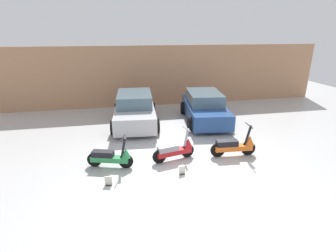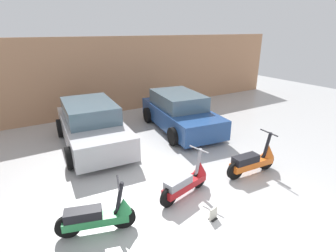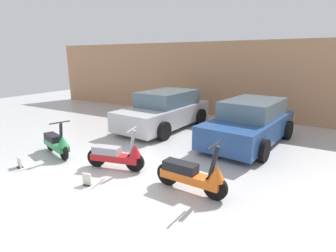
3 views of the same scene
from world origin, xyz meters
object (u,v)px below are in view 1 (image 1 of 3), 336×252
object	(u,v)px
car_rear_left	(135,109)
placard_near_right_scooter	(182,170)
placard_near_left_scooter	(108,181)
scooter_front_right	(176,149)
scooter_front_center	(235,145)
car_rear_center	(205,107)
scooter_front_left	(112,157)

from	to	relation	value
car_rear_left	placard_near_right_scooter	bearing A→B (deg)	15.95
car_rear_left	placard_near_left_scooter	distance (m)	5.08
placard_near_left_scooter	car_rear_left	bearing A→B (deg)	77.05
scooter_front_right	placard_near_right_scooter	xyz separation A→B (m)	(-0.02, -0.94, -0.24)
scooter_front_center	car_rear_left	bearing A→B (deg)	130.62
car_rear_center	placard_near_left_scooter	xyz separation A→B (m)	(-4.29, -4.67, -0.52)
car_rear_left	scooter_front_right	bearing A→B (deg)	18.94
car_rear_center	scooter_front_right	bearing A→B (deg)	-24.07
scooter_front_right	scooter_front_center	distance (m)	2.00
car_rear_left	car_rear_center	distance (m)	3.17
placard_near_left_scooter	placard_near_right_scooter	bearing A→B (deg)	4.65
scooter_front_left	placard_near_right_scooter	size ratio (longest dim) A/B	5.32
car_rear_center	car_rear_left	bearing A→B (deg)	-87.16
car_rear_left	placard_near_left_scooter	size ratio (longest dim) A/B	15.86
scooter_front_right	placard_near_left_scooter	distance (m)	2.39
scooter_front_right	car_rear_center	size ratio (longest dim) A/B	0.35
scooter_front_right	scooter_front_center	xyz separation A→B (m)	(2.00, -0.12, 0.02)
scooter_front_left	car_rear_left	size ratio (longest dim) A/B	0.34
scooter_front_left	scooter_front_right	distance (m)	2.00
scooter_front_center	car_rear_center	xyz separation A→B (m)	(0.19, 3.68, 0.25)
scooter_front_left	placard_near_left_scooter	bearing A→B (deg)	-79.09
placard_near_left_scooter	car_rear_center	bearing A→B (deg)	47.41
scooter_front_right	car_rear_left	xyz separation A→B (m)	(-0.97, 3.82, 0.29)
placard_near_left_scooter	scooter_front_right	bearing A→B (deg)	27.70
placard_near_left_scooter	placard_near_right_scooter	size ratio (longest dim) A/B	1.00
scooter_front_left	placard_near_left_scooter	xyz separation A→B (m)	(-0.11, -0.99, -0.24)
scooter_front_center	car_rear_left	distance (m)	4.94
scooter_front_left	placard_near_right_scooter	world-z (taller)	scooter_front_left
scooter_front_right	placard_near_left_scooter	size ratio (longest dim) A/B	5.49
scooter_front_center	placard_near_right_scooter	xyz separation A→B (m)	(-2.02, -0.82, -0.26)
placard_near_right_scooter	scooter_front_left	bearing A→B (deg)	157.42
scooter_front_center	placard_near_right_scooter	distance (m)	2.19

